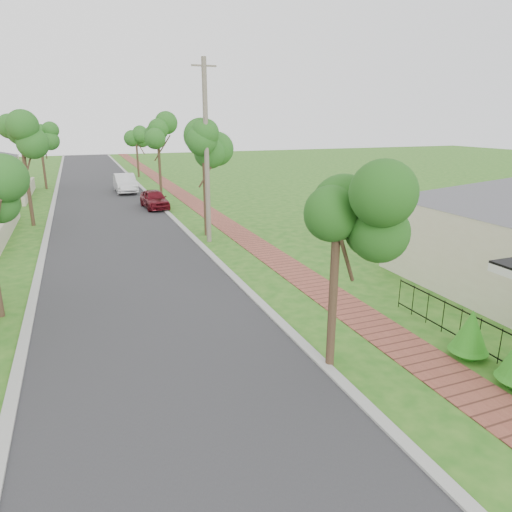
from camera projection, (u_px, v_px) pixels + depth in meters
ground at (332, 405)px, 10.12m from camera, size 160.00×160.00×0.00m
road at (115, 226)px, 26.93m from camera, size 7.00×120.00×0.02m
kerb_right at (176, 222)px, 28.20m from camera, size 0.30×120.00×0.10m
kerb_left at (48, 232)px, 25.67m from camera, size 0.30×120.00×0.10m
sidewalk at (217, 218)px, 29.10m from camera, size 1.50×120.00×0.03m
picket_fence at (500, 345)px, 11.66m from camera, size 0.03×8.02×1.00m
street_trees at (103, 142)px, 31.78m from camera, size 10.70×37.65×5.89m
parked_car_red at (154, 199)px, 32.20m from camera, size 1.79×3.92×1.30m
parked_car_white at (125, 183)px, 39.23m from camera, size 1.70×4.73×1.55m
near_tree at (337, 224)px, 10.66m from camera, size 1.83×1.83×4.71m
utility_pole at (207, 153)px, 22.32m from camera, size 1.20×0.24×8.86m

